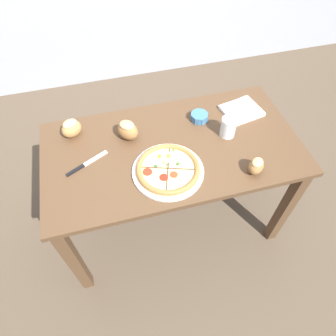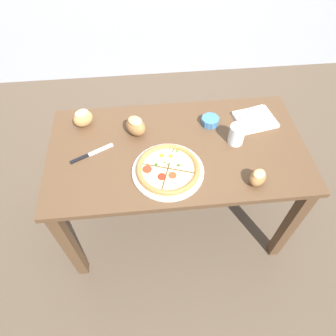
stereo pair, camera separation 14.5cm
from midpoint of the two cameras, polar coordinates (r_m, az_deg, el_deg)
The scene contains 10 objects.
ground_plane at distance 2.21m, azimuth 3.20°, elevation -9.68°, with size 12.00×12.00×0.00m, color brown.
dining_table at distance 1.67m, azimuth 4.18°, elevation 1.01°, with size 1.36×0.72×0.77m.
pizza at distance 1.46m, azimuth 2.83°, elevation -0.41°, with size 0.35×0.35×0.05m.
ramekin_bowl at distance 1.71m, azimuth 10.46°, elevation 8.72°, with size 0.10×0.10×0.04m.
napkin_folded at distance 1.80m, azimuth 18.58°, elevation 8.77°, with size 0.24×0.21×0.04m.
bread_piece_near at distance 1.61m, azimuth -3.61°, elevation 7.87°, with size 0.15×0.15×0.11m.
bread_piece_mid at distance 1.48m, azimuth 19.45°, elevation -1.89°, with size 0.12×0.11×0.08m.
bread_piece_far at distance 1.71m, azimuth -13.58°, elevation 9.14°, with size 0.14×0.13×0.10m.
knife_main at distance 1.57m, azimuth -11.88°, elevation 2.52°, with size 0.22×0.12×0.01m.
water_glass at distance 1.63m, azimuth 15.44°, elevation 5.86°, with size 0.08×0.08×0.11m.
Camera 2 is at (-0.15, -1.04, 1.94)m, focal length 32.00 mm.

